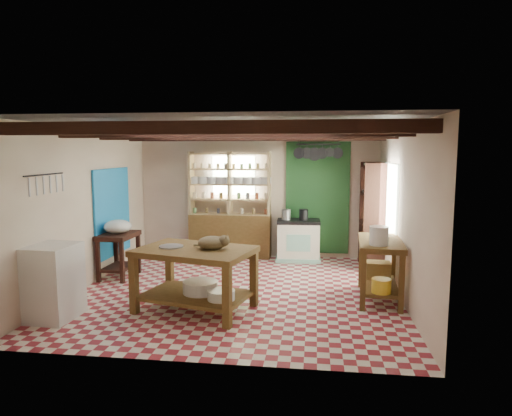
# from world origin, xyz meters

# --- Properties ---
(floor) EXTENTS (5.00, 5.00, 0.02)m
(floor) POSITION_xyz_m (0.00, 0.00, -0.01)
(floor) COLOR maroon
(floor) RESTS_ON ground
(ceiling) EXTENTS (5.00, 5.00, 0.02)m
(ceiling) POSITION_xyz_m (0.00, 0.00, 2.60)
(ceiling) COLOR #48484D
(ceiling) RESTS_ON wall_back
(wall_back) EXTENTS (5.00, 0.04, 2.60)m
(wall_back) POSITION_xyz_m (0.00, 2.50, 1.30)
(wall_back) COLOR beige
(wall_back) RESTS_ON floor
(wall_front) EXTENTS (5.00, 0.04, 2.60)m
(wall_front) POSITION_xyz_m (0.00, -2.50, 1.30)
(wall_front) COLOR beige
(wall_front) RESTS_ON floor
(wall_left) EXTENTS (0.04, 5.00, 2.60)m
(wall_left) POSITION_xyz_m (-2.50, 0.00, 1.30)
(wall_left) COLOR beige
(wall_left) RESTS_ON floor
(wall_right) EXTENTS (0.04, 5.00, 2.60)m
(wall_right) POSITION_xyz_m (2.50, 0.00, 1.30)
(wall_right) COLOR beige
(wall_right) RESTS_ON floor
(ceiling_beams) EXTENTS (5.00, 3.80, 0.15)m
(ceiling_beams) POSITION_xyz_m (0.00, 0.00, 2.48)
(ceiling_beams) COLOR black
(ceiling_beams) RESTS_ON ceiling
(blue_wall_patch) EXTENTS (0.04, 1.40, 1.60)m
(blue_wall_patch) POSITION_xyz_m (-2.47, 0.90, 1.10)
(blue_wall_patch) COLOR #1A7CCA
(blue_wall_patch) RESTS_ON wall_left
(green_wall_patch) EXTENTS (1.30, 0.04, 2.30)m
(green_wall_patch) POSITION_xyz_m (1.25, 2.47, 1.25)
(green_wall_patch) COLOR #1D4A21
(green_wall_patch) RESTS_ON wall_back
(window_back) EXTENTS (0.90, 0.02, 0.80)m
(window_back) POSITION_xyz_m (-0.50, 2.48, 1.70)
(window_back) COLOR silver
(window_back) RESTS_ON wall_back
(window_right) EXTENTS (0.02, 1.30, 1.20)m
(window_right) POSITION_xyz_m (2.48, 1.00, 1.40)
(window_right) COLOR silver
(window_right) RESTS_ON wall_right
(utensil_rail) EXTENTS (0.06, 0.90, 0.28)m
(utensil_rail) POSITION_xyz_m (-2.44, -1.20, 1.78)
(utensil_rail) COLOR black
(utensil_rail) RESTS_ON wall_left
(pot_rack) EXTENTS (0.86, 0.12, 0.36)m
(pot_rack) POSITION_xyz_m (1.25, 2.05, 2.18)
(pot_rack) COLOR black
(pot_rack) RESTS_ON ceiling
(shelving_unit) EXTENTS (1.70, 0.34, 2.20)m
(shelving_unit) POSITION_xyz_m (-0.55, 2.31, 1.10)
(shelving_unit) COLOR tan
(shelving_unit) RESTS_ON floor
(tall_rack) EXTENTS (0.40, 0.86, 2.00)m
(tall_rack) POSITION_xyz_m (2.28, 1.80, 1.00)
(tall_rack) COLOR black
(tall_rack) RESTS_ON floor
(work_table) EXTENTS (1.76, 1.39, 0.88)m
(work_table) POSITION_xyz_m (-0.44, -0.92, 0.44)
(work_table) COLOR brown
(work_table) RESTS_ON floor
(stove) EXTENTS (0.88, 0.61, 0.83)m
(stove) POSITION_xyz_m (0.88, 2.15, 0.42)
(stove) COLOR white
(stove) RESTS_ON floor
(prep_table) EXTENTS (0.56, 0.79, 0.79)m
(prep_table) POSITION_xyz_m (-2.20, 0.50, 0.39)
(prep_table) COLOR black
(prep_table) RESTS_ON floor
(white_cabinet) EXTENTS (0.58, 0.69, 0.99)m
(white_cabinet) POSITION_xyz_m (-2.22, -1.48, 0.50)
(white_cabinet) COLOR silver
(white_cabinet) RESTS_ON floor
(right_counter) EXTENTS (0.72, 1.30, 0.90)m
(right_counter) POSITION_xyz_m (2.18, -0.12, 0.45)
(right_counter) COLOR brown
(right_counter) RESTS_ON floor
(cat) EXTENTS (0.43, 0.34, 0.18)m
(cat) POSITION_xyz_m (-0.19, -0.94, 0.97)
(cat) COLOR olive
(cat) RESTS_ON work_table
(steel_tray) EXTENTS (0.41, 0.41, 0.02)m
(steel_tray) POSITION_xyz_m (-0.79, -0.88, 0.89)
(steel_tray) COLOR #A6A5AD
(steel_tray) RESTS_ON work_table
(basin_large) EXTENTS (0.60, 0.60, 0.17)m
(basin_large) POSITION_xyz_m (-0.38, -0.89, 0.32)
(basin_large) COLOR silver
(basin_large) RESTS_ON work_table
(basin_small) EXTENTS (0.45, 0.45, 0.13)m
(basin_small) POSITION_xyz_m (-0.03, -1.13, 0.30)
(basin_small) COLOR silver
(basin_small) RESTS_ON work_table
(kettle_left) EXTENTS (0.19, 0.19, 0.21)m
(kettle_left) POSITION_xyz_m (0.63, 2.14, 0.94)
(kettle_left) COLOR #A6A5AD
(kettle_left) RESTS_ON stove
(kettle_right) EXTENTS (0.18, 0.18, 0.22)m
(kettle_right) POSITION_xyz_m (0.98, 2.15, 0.94)
(kettle_right) COLOR black
(kettle_right) RESTS_ON stove
(enamel_bowl) EXTENTS (0.49, 0.49, 0.24)m
(enamel_bowl) POSITION_xyz_m (-2.20, 0.50, 0.91)
(enamel_bowl) COLOR silver
(enamel_bowl) RESTS_ON prep_table
(white_bucket) EXTENTS (0.28, 0.28, 0.27)m
(white_bucket) POSITION_xyz_m (2.10, -0.46, 1.03)
(white_bucket) COLOR silver
(white_bucket) RESTS_ON right_counter
(wicker_basket) EXTENTS (0.39, 0.32, 0.26)m
(wicker_basket) POSITION_xyz_m (2.20, 0.18, 0.37)
(wicker_basket) COLOR #A38042
(wicker_basket) RESTS_ON right_counter
(yellow_tub) EXTENTS (0.29, 0.29, 0.20)m
(yellow_tub) POSITION_xyz_m (2.15, -0.57, 0.34)
(yellow_tub) COLOR gold
(yellow_tub) RESTS_ON right_counter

